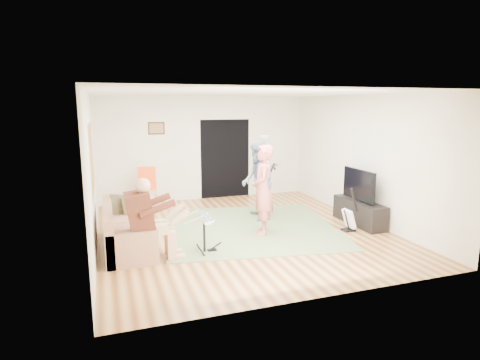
{
  "coord_description": "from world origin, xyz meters",
  "views": [
    {
      "loc": [
        -2.53,
        -7.27,
        2.49
      ],
      "look_at": [
        0.05,
        0.3,
        0.98
      ],
      "focal_mm": 30.0,
      "sensor_mm": 36.0,
      "label": 1
    }
  ],
  "objects_px": {
    "guitarist": "(258,181)",
    "guitar_spare": "(349,219)",
    "sofa": "(124,234)",
    "torchiere_lamp": "(264,157)",
    "dining_chair": "(148,196)",
    "tv_cabinet": "(359,212)",
    "television": "(359,185)",
    "drum_kit": "(204,236)",
    "singer": "(263,190)"
  },
  "relations": [
    {
      "from": "guitarist",
      "to": "torchiere_lamp",
      "type": "height_order",
      "value": "torchiere_lamp"
    },
    {
      "from": "sofa",
      "to": "guitarist",
      "type": "distance_m",
      "value": 3.09
    },
    {
      "from": "torchiere_lamp",
      "to": "television",
      "type": "relative_size",
      "value": 1.69
    },
    {
      "from": "television",
      "to": "dining_chair",
      "type": "bearing_deg",
      "value": 148.57
    },
    {
      "from": "tv_cabinet",
      "to": "singer",
      "type": "bearing_deg",
      "value": 178.47
    },
    {
      "from": "sofa",
      "to": "dining_chair",
      "type": "distance_m",
      "value": 2.5
    },
    {
      "from": "guitarist",
      "to": "torchiere_lamp",
      "type": "xyz_separation_m",
      "value": [
        0.68,
        1.32,
        0.32
      ]
    },
    {
      "from": "torchiere_lamp",
      "to": "dining_chair",
      "type": "distance_m",
      "value": 3.01
    },
    {
      "from": "drum_kit",
      "to": "guitar_spare",
      "type": "distance_m",
      "value": 3.03
    },
    {
      "from": "guitar_spare",
      "to": "torchiere_lamp",
      "type": "relative_size",
      "value": 0.51
    },
    {
      "from": "guitarist",
      "to": "singer",
      "type": "bearing_deg",
      "value": -7.06
    },
    {
      "from": "sofa",
      "to": "dining_chair",
      "type": "relative_size",
      "value": 1.88
    },
    {
      "from": "guitarist",
      "to": "tv_cabinet",
      "type": "relative_size",
      "value": 1.23
    },
    {
      "from": "television",
      "to": "tv_cabinet",
      "type": "bearing_deg",
      "value": 0.0
    },
    {
      "from": "guitar_spare",
      "to": "tv_cabinet",
      "type": "xyz_separation_m",
      "value": [
        0.48,
        0.34,
        0.0
      ]
    },
    {
      "from": "guitar_spare",
      "to": "dining_chair",
      "type": "distance_m",
      "value": 4.61
    },
    {
      "from": "guitarist",
      "to": "tv_cabinet",
      "type": "bearing_deg",
      "value": 70.9
    },
    {
      "from": "drum_kit",
      "to": "guitarist",
      "type": "relative_size",
      "value": 0.38
    },
    {
      "from": "guitarist",
      "to": "guitar_spare",
      "type": "bearing_deg",
      "value": 55.45
    },
    {
      "from": "drum_kit",
      "to": "tv_cabinet",
      "type": "distance_m",
      "value": 3.55
    },
    {
      "from": "sofa",
      "to": "tv_cabinet",
      "type": "height_order",
      "value": "sofa"
    },
    {
      "from": "guitar_spare",
      "to": "tv_cabinet",
      "type": "bearing_deg",
      "value": 35.63
    },
    {
      "from": "guitarist",
      "to": "television",
      "type": "xyz_separation_m",
      "value": [
        1.86,
        -1.02,
        -0.01
      ]
    },
    {
      "from": "guitar_spare",
      "to": "sofa",
      "type": "bearing_deg",
      "value": 174.39
    },
    {
      "from": "guitarist",
      "to": "dining_chair",
      "type": "distance_m",
      "value": 2.7
    },
    {
      "from": "guitarist",
      "to": "television",
      "type": "bearing_deg",
      "value": 70.26
    },
    {
      "from": "torchiere_lamp",
      "to": "tv_cabinet",
      "type": "height_order",
      "value": "torchiere_lamp"
    },
    {
      "from": "torchiere_lamp",
      "to": "television",
      "type": "xyz_separation_m",
      "value": [
        1.17,
        -2.34,
        -0.33
      ]
    },
    {
      "from": "guitarist",
      "to": "dining_chair",
      "type": "bearing_deg",
      "value": -114.65
    },
    {
      "from": "sofa",
      "to": "drum_kit",
      "type": "bearing_deg",
      "value": -26.8
    },
    {
      "from": "torchiere_lamp",
      "to": "tv_cabinet",
      "type": "relative_size",
      "value": 1.23
    },
    {
      "from": "singer",
      "to": "guitarist",
      "type": "relative_size",
      "value": 1.02
    },
    {
      "from": "sofa",
      "to": "torchiere_lamp",
      "type": "height_order",
      "value": "torchiere_lamp"
    },
    {
      "from": "tv_cabinet",
      "to": "television",
      "type": "bearing_deg",
      "value": -180.0
    },
    {
      "from": "sofa",
      "to": "guitar_spare",
      "type": "bearing_deg",
      "value": -5.61
    },
    {
      "from": "drum_kit",
      "to": "tv_cabinet",
      "type": "bearing_deg",
      "value": 9.23
    },
    {
      "from": "singer",
      "to": "television",
      "type": "xyz_separation_m",
      "value": [
        2.13,
        -0.06,
        -0.02
      ]
    },
    {
      "from": "television",
      "to": "torchiere_lamp",
      "type": "bearing_deg",
      "value": 116.66
    },
    {
      "from": "drum_kit",
      "to": "guitarist",
      "type": "bearing_deg",
      "value": 44.88
    },
    {
      "from": "guitarist",
      "to": "torchiere_lamp",
      "type": "distance_m",
      "value": 1.52
    },
    {
      "from": "sofa",
      "to": "torchiere_lamp",
      "type": "distance_m",
      "value": 4.32
    },
    {
      "from": "sofa",
      "to": "torchiere_lamp",
      "type": "bearing_deg",
      "value": 32.35
    },
    {
      "from": "drum_kit",
      "to": "guitar_spare",
      "type": "xyz_separation_m",
      "value": [
        3.02,
        0.23,
        -0.04
      ]
    },
    {
      "from": "drum_kit",
      "to": "torchiere_lamp",
      "type": "xyz_separation_m",
      "value": [
        2.28,
        2.91,
        0.89
      ]
    },
    {
      "from": "guitar_spare",
      "to": "torchiere_lamp",
      "type": "xyz_separation_m",
      "value": [
        -0.75,
        2.68,
        0.93
      ]
    },
    {
      "from": "dining_chair",
      "to": "guitarist",
      "type": "bearing_deg",
      "value": -29.8
    },
    {
      "from": "drum_kit",
      "to": "torchiere_lamp",
      "type": "relative_size",
      "value": 0.38
    },
    {
      "from": "sofa",
      "to": "television",
      "type": "bearing_deg",
      "value": -0.99
    },
    {
      "from": "torchiere_lamp",
      "to": "dining_chair",
      "type": "bearing_deg",
      "value": 177.1
    },
    {
      "from": "torchiere_lamp",
      "to": "sofa",
      "type": "bearing_deg",
      "value": -147.65
    }
  ]
}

